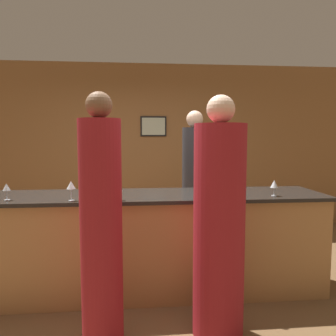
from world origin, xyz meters
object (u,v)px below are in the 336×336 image
object	(u,v)px
bartender	(194,190)
guest_1	(219,227)
guest_0	(101,228)
wine_bottle_0	(224,178)

from	to	relation	value
bartender	guest_1	world-z (taller)	bartender
bartender	guest_0	xyz separation A→B (m)	(-0.99, -1.66, -0.01)
guest_0	wine_bottle_0	distance (m)	1.59
guest_1	wine_bottle_0	bearing A→B (deg)	73.33
guest_1	wine_bottle_0	size ratio (longest dim) A/B	5.84
guest_1	guest_0	bearing A→B (deg)	-178.99
bartender	guest_1	xyz separation A→B (m)	(-0.09, -1.64, -0.03)
guest_0	guest_1	bearing A→B (deg)	1.01
bartender	guest_0	distance (m)	1.93
bartender	wine_bottle_0	bearing A→B (deg)	107.88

